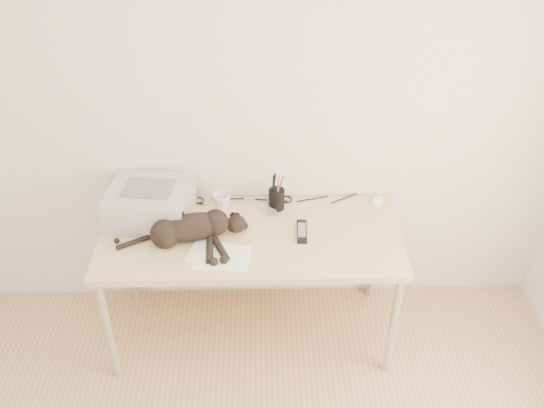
{
  "coord_description": "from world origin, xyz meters",
  "views": [
    {
      "loc": [
        0.06,
        -1.12,
        2.74
      ],
      "look_at": [
        0.11,
        1.34,
        0.97
      ],
      "focal_mm": 40.0,
      "sensor_mm": 36.0,
      "label": 1
    }
  ],
  "objects_px": {
    "cat": "(189,230)",
    "mug": "(222,202)",
    "mouse": "(378,200)",
    "pen_cup": "(277,199)",
    "desk": "(251,244)",
    "printer": "(151,203)"
  },
  "relations": [
    {
      "from": "mug",
      "to": "pen_cup",
      "type": "height_order",
      "value": "pen_cup"
    },
    {
      "from": "pen_cup",
      "to": "printer",
      "type": "bearing_deg",
      "value": -173.28
    },
    {
      "from": "pen_cup",
      "to": "mouse",
      "type": "relative_size",
      "value": 2.03
    },
    {
      "from": "printer",
      "to": "cat",
      "type": "distance_m",
      "value": 0.3
    },
    {
      "from": "desk",
      "to": "printer",
      "type": "xyz_separation_m",
      "value": [
        -0.54,
        0.07,
        0.23
      ]
    },
    {
      "from": "desk",
      "to": "pen_cup",
      "type": "relative_size",
      "value": 7.07
    },
    {
      "from": "desk",
      "to": "printer",
      "type": "bearing_deg",
      "value": 172.55
    },
    {
      "from": "cat",
      "to": "mug",
      "type": "height_order",
      "value": "cat"
    },
    {
      "from": "cat",
      "to": "mouse",
      "type": "distance_m",
      "value": 1.09
    },
    {
      "from": "pen_cup",
      "to": "mouse",
      "type": "xyz_separation_m",
      "value": [
        0.58,
        0.04,
        -0.05
      ]
    },
    {
      "from": "mug",
      "to": "mouse",
      "type": "bearing_deg",
      "value": 2.87
    },
    {
      "from": "desk",
      "to": "mug",
      "type": "bearing_deg",
      "value": 137.18
    },
    {
      "from": "mug",
      "to": "desk",
      "type": "bearing_deg",
      "value": -42.82
    },
    {
      "from": "mug",
      "to": "pen_cup",
      "type": "xyz_separation_m",
      "value": [
        0.31,
        0.0,
        0.01
      ]
    },
    {
      "from": "cat",
      "to": "mouse",
      "type": "bearing_deg",
      "value": 2.08
    },
    {
      "from": "cat",
      "to": "mug",
      "type": "relative_size",
      "value": 6.55
    },
    {
      "from": "cat",
      "to": "mug",
      "type": "xyz_separation_m",
      "value": [
        0.16,
        0.27,
        -0.02
      ]
    },
    {
      "from": "cat",
      "to": "mouse",
      "type": "xyz_separation_m",
      "value": [
        1.04,
        0.32,
        -0.05
      ]
    },
    {
      "from": "printer",
      "to": "pen_cup",
      "type": "xyz_separation_m",
      "value": [
        0.68,
        0.08,
        -0.03
      ]
    },
    {
      "from": "mug",
      "to": "mouse",
      "type": "xyz_separation_m",
      "value": [
        0.88,
        0.04,
        -0.03
      ]
    },
    {
      "from": "cat",
      "to": "mouse",
      "type": "height_order",
      "value": "cat"
    },
    {
      "from": "printer",
      "to": "mug",
      "type": "height_order",
      "value": "printer"
    }
  ]
}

